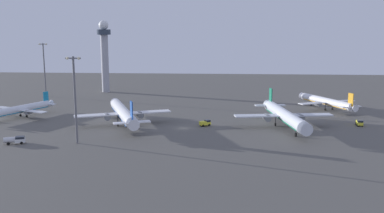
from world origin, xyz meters
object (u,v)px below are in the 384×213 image
(airplane_terminal_side, at_px, (284,115))
(apron_light_east, at_px, (44,67))
(airplane_mid_apron, at_px, (327,102))
(apron_light_west, at_px, (75,95))
(control_tower, at_px, (105,51))
(fuel_truck, at_px, (15,140))
(airplane_near_gate, at_px, (20,110))
(cargo_loader, at_px, (359,123))
(baggage_tractor, at_px, (205,123))
(airplane_far_stand, at_px, (123,113))

(airplane_terminal_side, height_order, apron_light_east, apron_light_east)
(airplane_mid_apron, height_order, apron_light_west, apron_light_west)
(control_tower, relative_size, fuel_truck, 6.36)
(airplane_near_gate, relative_size, airplane_mid_apron, 0.95)
(control_tower, distance_m, cargo_loader, 148.77)
(control_tower, xyz_separation_m, apron_light_west, (23.30, -114.95, -8.56))
(fuel_truck, bearing_deg, apron_light_east, 176.67)
(baggage_tractor, distance_m, apron_light_east, 114.66)
(airplane_terminal_side, relative_size, airplane_near_gate, 1.40)
(control_tower, bearing_deg, baggage_tractor, -54.16)
(airplane_far_stand, relative_size, fuel_truck, 6.78)
(apron_light_west, distance_m, apron_light_east, 108.21)
(airplane_terminal_side, height_order, cargo_loader, airplane_terminal_side)
(airplane_far_stand, bearing_deg, fuel_truck, -154.78)
(airplane_near_gate, bearing_deg, cargo_loader, -159.05)
(airplane_terminal_side, relative_size, apron_light_east, 1.61)
(airplane_near_gate, xyz_separation_m, airplane_mid_apron, (131.61, 27.77, 0.21))
(apron_light_west, bearing_deg, control_tower, 101.46)
(control_tower, distance_m, apron_light_west, 117.60)
(airplane_far_stand, xyz_separation_m, fuel_truck, (-27.58, -30.01, -3.20))
(airplane_far_stand, distance_m, apron_light_west, 31.06)
(airplane_near_gate, bearing_deg, baggage_tractor, -164.10)
(apron_light_east, bearing_deg, airplane_far_stand, -48.29)
(apron_light_west, bearing_deg, airplane_far_stand, 73.30)
(fuel_truck, relative_size, baggage_tractor, 1.46)
(baggage_tractor, bearing_deg, airplane_terminal_side, 58.20)
(airplane_terminal_side, xyz_separation_m, apron_light_east, (-120.68, 67.66, 11.99))
(fuel_truck, bearing_deg, airplane_near_gate, -176.88)
(airplane_terminal_side, bearing_deg, cargo_loader, -179.12)
(airplane_near_gate, height_order, airplane_mid_apron, airplane_mid_apron)
(apron_light_west, bearing_deg, airplane_near_gate, 135.12)
(airplane_mid_apron, relative_size, baggage_tractor, 7.80)
(airplane_far_stand, height_order, fuel_truck, airplane_far_stand)
(cargo_loader, xyz_separation_m, apron_light_east, (-149.82, 62.86, 15.42))
(airplane_terminal_side, distance_m, fuel_truck, 93.18)
(airplane_mid_apron, relative_size, apron_light_west, 1.29)
(control_tower, distance_m, airplane_near_gate, 81.48)
(cargo_loader, bearing_deg, baggage_tractor, 9.80)
(airplane_far_stand, height_order, cargo_loader, airplane_far_stand)
(fuel_truck, height_order, apron_light_east, apron_light_east)
(control_tower, xyz_separation_m, airplane_mid_apron, (117.27, -49.70, -20.57))
(baggage_tractor, bearing_deg, fuel_truck, -94.61)
(fuel_truck, bearing_deg, airplane_far_stand, 115.67)
(airplane_near_gate, bearing_deg, airplane_mid_apron, -144.92)
(cargo_loader, bearing_deg, airplane_mid_apron, -77.44)
(fuel_truck, distance_m, apron_light_east, 103.68)
(control_tower, height_order, cargo_loader, control_tower)
(apron_light_west, bearing_deg, airplane_mid_apron, 34.78)
(apron_light_east, bearing_deg, apron_light_west, -61.49)
(apron_light_east, bearing_deg, airplane_mid_apron, -11.58)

